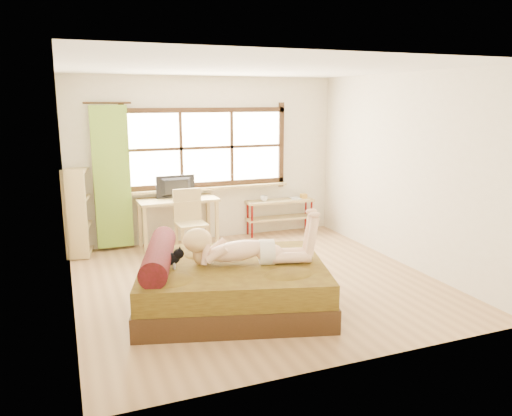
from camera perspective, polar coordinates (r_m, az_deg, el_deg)
name	(u,v)px	position (r m, az deg, el deg)	size (l,w,h in m)	color
floor	(256,281)	(6.60, 0.00, -8.36)	(4.50, 4.50, 0.00)	#9E754C
ceiling	(256,68)	(6.19, 0.00, 15.74)	(4.50, 4.50, 0.00)	white
wall_back	(207,160)	(8.37, -5.66, 5.53)	(4.50, 4.50, 0.00)	silver
wall_front	(353,218)	(4.28, 11.07, -1.18)	(4.50, 4.50, 0.00)	silver
wall_left	(64,191)	(5.83, -21.06, 1.81)	(4.50, 4.50, 0.00)	silver
wall_right	(404,170)	(7.37, 16.56, 4.16)	(4.50, 4.50, 0.00)	silver
window	(207,150)	(8.32, -5.62, 6.59)	(2.80, 0.16, 1.46)	#FFEDBF
curtain	(112,178)	(8.00, -16.14, 3.34)	(0.55, 0.10, 2.20)	olive
bed	(228,283)	(5.75, -3.21, -8.59)	(2.46, 2.17, 0.79)	black
woman	(246,236)	(5.58, -1.12, -3.25)	(1.46, 0.42, 0.63)	beige
kitten	(167,257)	(5.55, -10.16, -5.56)	(0.31, 0.13, 0.25)	black
desk	(178,205)	(8.05, -8.93, 0.33)	(1.27, 0.61, 0.78)	tan
monitor	(176,187)	(8.05, -9.08, 2.38)	(0.63, 0.08, 0.36)	black
chair	(189,218)	(7.76, -7.62, -1.09)	(0.45, 0.45, 0.98)	tan
pipe_shelf	(280,209)	(8.78, 2.82, -0.10)	(1.22, 0.36, 0.69)	tan
cup	(264,199)	(8.62, 0.93, 1.09)	(0.12, 0.12, 0.10)	gray
book	(290,199)	(8.83, 3.94, 1.07)	(0.18, 0.24, 0.02)	gray
bookshelf	(78,211)	(7.98, -19.67, -0.36)	(0.43, 0.63, 1.34)	tan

